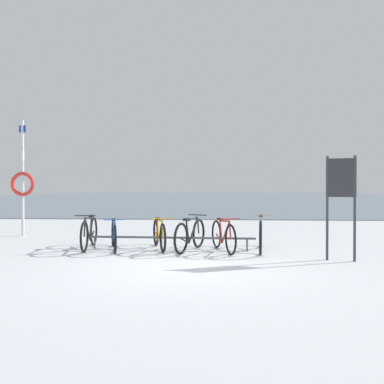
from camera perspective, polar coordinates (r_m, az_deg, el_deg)
The scene contains 10 objects.
ground at distance 60.61m, azimuth 3.02°, elevation -0.78°, with size 80.00×132.00×0.08m.
bike_rack at distance 8.58m, azimuth -3.47°, elevation -7.05°, with size 3.90×0.17×0.31m.
bicycle_0 at distance 9.00m, azimuth -15.42°, elevation -6.07°, with size 0.46×1.71×0.82m.
bicycle_1 at distance 8.74m, azimuth -11.85°, elevation -6.47°, with size 0.63×1.57×0.74m.
bicycle_2 at distance 8.70m, azimuth -5.04°, elevation -6.46°, with size 0.63×1.61×0.75m.
bicycle_3 at distance 8.41m, azimuth -0.24°, elevation -6.59°, with size 0.67×1.58×0.79m.
bicycle_4 at distance 8.38m, azimuth 4.79°, elevation -6.67°, with size 0.62×1.58×0.77m.
bicycle_5 at distance 8.54m, azimuth 10.46°, elevation -6.31°, with size 0.46×1.82×0.85m.
info_sign at distance 7.77m, azimuth 21.80°, elevation 0.38°, with size 0.54×0.19×2.04m.
rescue_post at distance 12.07m, azimuth -24.45°, elevation 1.55°, with size 0.73×0.11×3.40m.
Camera 1 is at (0.55, -6.69, 1.41)m, focal length 34.90 mm.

